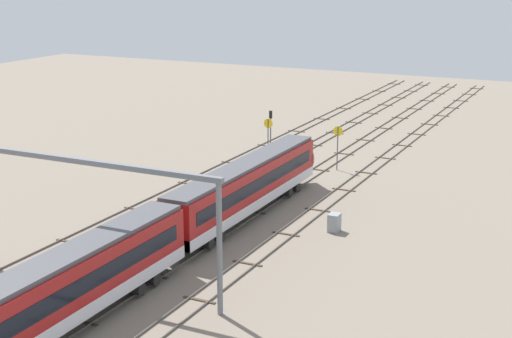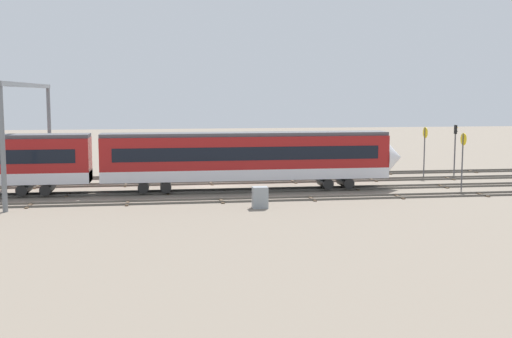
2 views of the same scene
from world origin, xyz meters
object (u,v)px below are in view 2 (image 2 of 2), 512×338
at_px(speed_sign_near_foreground, 463,152).
at_px(relay_cabinet, 260,197).
at_px(overhead_gantry, 29,110).
at_px(speed_sign_mid_trackside, 425,143).
at_px(signal_light_trackside_approach, 455,142).

height_order(speed_sign_near_foreground, relay_cabinet, speed_sign_near_foreground).
distance_m(overhead_gantry, speed_sign_mid_trackside, 36.88).
relative_size(overhead_gantry, speed_sign_mid_trackside, 4.08).
relative_size(speed_sign_mid_trackside, relay_cabinet, 3.20).
relative_size(overhead_gantry, relay_cabinet, 13.07).
xyz_separation_m(speed_sign_mid_trackside, relay_cabinet, (-18.70, -14.90, -2.56)).
distance_m(overhead_gantry, relay_cabinet, 21.69).
relative_size(speed_sign_near_foreground, speed_sign_mid_trackside, 0.98).
distance_m(speed_sign_near_foreground, signal_light_trackside_approach, 10.59).
bearing_deg(speed_sign_mid_trackside, relay_cabinet, -141.46).
xyz_separation_m(overhead_gantry, speed_sign_mid_trackside, (36.48, 4.07, -3.54)).
height_order(signal_light_trackside_approach, relay_cabinet, signal_light_trackside_approach).
bearing_deg(speed_sign_near_foreground, overhead_gantry, 173.33).
height_order(speed_sign_near_foreground, speed_sign_mid_trackside, speed_sign_mid_trackside).
bearing_deg(relay_cabinet, signal_light_trackside_approach, 35.97).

